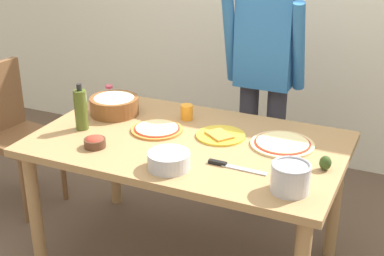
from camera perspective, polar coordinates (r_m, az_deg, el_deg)
The scene contains 15 objects.
dining_table at distance 2.92m, azimuth -0.40°, elevation -2.90°, with size 1.60×0.96×0.76m.
person_cook at distance 3.42m, azimuth 7.46°, elevation 5.81°, with size 0.49×0.25×1.62m.
chair_wooden_left at distance 3.77m, azimuth -17.97°, elevation 0.05°, with size 0.45×0.45×0.95m.
pizza_raw_on_board at distance 2.85m, azimuth 9.27°, elevation -1.61°, with size 0.33×0.33×0.02m.
pizza_cooked_on_tray at distance 2.99m, azimuth -3.63°, elevation -0.11°, with size 0.28×0.28×0.02m.
plate_with_slice at distance 2.92m, azimuth 2.94°, elevation -0.76°, with size 0.26×0.26×0.02m.
popcorn_bowl at distance 3.23m, azimuth -8.00°, elevation 2.48°, with size 0.28×0.28×0.11m.
mixing_bowl_steel at distance 2.58m, azimuth -2.40°, elevation -3.35°, with size 0.20×0.20×0.08m.
small_sauce_bowl at distance 2.83m, azimuth -9.96°, elevation -1.41°, with size 0.11×0.11×0.06m.
olive_oil_bottle at distance 3.03m, azimuth -11.35°, elevation 1.90°, with size 0.07×0.07×0.26m.
steel_pot at distance 2.41m, azimuth 10.08°, elevation -5.02°, with size 0.17×0.17×0.13m.
cup_orange at distance 3.13m, azimuth -0.54°, elevation 1.65°, with size 0.07×0.07×0.09m, color orange.
salt_shaker at distance 3.42m, azimuth -8.48°, elevation 3.51°, with size 0.04×0.04×0.11m.
chef_knife at distance 2.61m, azimuth 3.92°, elevation -3.91°, with size 0.29×0.03×0.02m.
avocado at distance 2.64m, azimuth 13.55°, elevation -3.51°, with size 0.06×0.06×0.07m, color #2D4219.
Camera 1 is at (1.09, -2.38, 1.96)m, focal length 51.88 mm.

